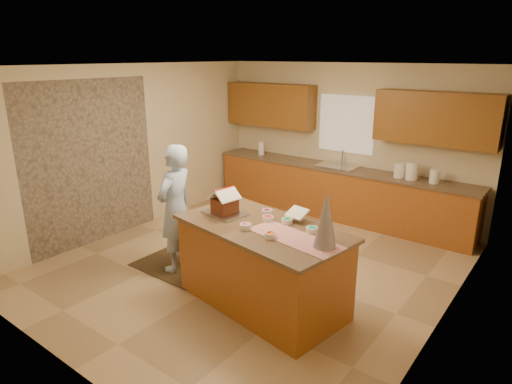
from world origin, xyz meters
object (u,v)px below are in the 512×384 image
island_base (262,267)px  boy (175,208)px  gingerbread_house (225,203)px  tinsel_tree (326,220)px

island_base → boy: boy is taller
boy → gingerbread_house: size_ratio=5.05×
tinsel_tree → boy: size_ratio=0.34×
gingerbread_house → island_base: bearing=-3.8°
tinsel_tree → boy: (-2.29, 0.11, -0.41)m
island_base → boy: (-1.46, 0.03, 0.40)m
island_base → gingerbread_house: gingerbread_house is taller
island_base → gingerbread_house: bearing=-174.8°
tinsel_tree → gingerbread_house: bearing=175.3°
island_base → tinsel_tree: (0.83, -0.08, 0.81)m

